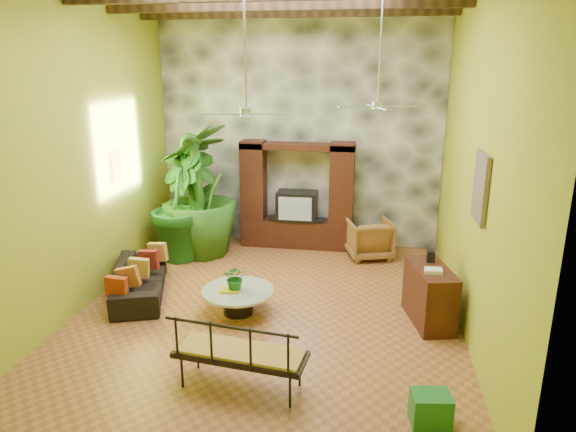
% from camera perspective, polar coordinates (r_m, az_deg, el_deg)
% --- Properties ---
extents(ground, '(7.00, 7.00, 0.00)m').
position_cam_1_polar(ground, '(8.49, -2.16, -10.39)').
color(ground, brown).
rests_on(ground, ground).
extents(back_wall, '(6.00, 0.02, 5.00)m').
position_cam_1_polar(back_wall, '(11.11, 1.32, 9.56)').
color(back_wall, '#A5AD27').
rests_on(back_wall, ground).
extents(left_wall, '(0.02, 7.00, 5.00)m').
position_cam_1_polar(left_wall, '(8.80, -22.01, 6.55)').
color(left_wall, '#A5AD27').
rests_on(left_wall, ground).
extents(right_wall, '(0.02, 7.00, 5.00)m').
position_cam_1_polar(right_wall, '(7.68, 20.25, 5.44)').
color(right_wall, '#A5AD27').
rests_on(right_wall, ground).
extents(stone_accent_wall, '(5.98, 0.10, 4.98)m').
position_cam_1_polar(stone_accent_wall, '(11.05, 1.28, 9.53)').
color(stone_accent_wall, '#393C40').
rests_on(stone_accent_wall, ground).
extents(entertainment_center, '(2.40, 0.55, 2.30)m').
position_cam_1_polar(entertainment_center, '(11.05, 1.01, 1.41)').
color(entertainment_center, black).
rests_on(entertainment_center, ground).
extents(ceiling_fan_front, '(1.28, 1.28, 1.86)m').
position_cam_1_polar(ceiling_fan_front, '(7.24, -4.69, 12.99)').
color(ceiling_fan_front, '#B9BABE').
rests_on(ceiling_fan_front, ceiling).
extents(ceiling_fan_back, '(1.28, 1.28, 1.86)m').
position_cam_1_polar(ceiling_fan_back, '(8.63, 10.00, 13.35)').
color(ceiling_fan_back, '#B9BABE').
rests_on(ceiling_fan_back, ceiling).
extents(wall_art_mask, '(0.06, 0.32, 0.55)m').
position_cam_1_polar(wall_art_mask, '(9.70, -18.55, 5.31)').
color(wall_art_mask, orange).
rests_on(wall_art_mask, left_wall).
extents(wall_art_painting, '(0.06, 0.70, 0.90)m').
position_cam_1_polar(wall_art_painting, '(7.13, 20.62, 2.98)').
color(wall_art_painting, navy).
rests_on(wall_art_painting, right_wall).
extents(sofa, '(1.38, 2.13, 0.58)m').
position_cam_1_polar(sofa, '(9.24, -16.14, -6.77)').
color(sofa, black).
rests_on(sofa, ground).
extents(wicker_armchair, '(1.07, 1.09, 0.80)m').
position_cam_1_polar(wicker_armchair, '(10.70, 8.99, -2.48)').
color(wicker_armchair, olive).
rests_on(wicker_armchair, ground).
extents(tall_plant_a, '(1.36, 1.50, 2.37)m').
position_cam_1_polar(tall_plant_a, '(10.95, -10.32, 2.18)').
color(tall_plant_a, '#245C18').
rests_on(tall_plant_a, ground).
extents(tall_plant_b, '(1.39, 1.55, 2.35)m').
position_cam_1_polar(tall_plant_b, '(10.58, -12.16, 1.52)').
color(tall_plant_b, '#185D1F').
rests_on(tall_plant_b, ground).
extents(tall_plant_c, '(1.88, 1.88, 2.74)m').
position_cam_1_polar(tall_plant_c, '(10.65, -9.83, 2.83)').
color(tall_plant_c, '#275917').
rests_on(tall_plant_c, ground).
extents(coffee_table, '(1.15, 1.15, 0.40)m').
position_cam_1_polar(coffee_table, '(8.33, -5.57, -9.05)').
color(coffee_table, black).
rests_on(coffee_table, ground).
extents(centerpiece_plant, '(0.46, 0.42, 0.43)m').
position_cam_1_polar(centerpiece_plant, '(8.18, -5.84, -6.79)').
color(centerpiece_plant, '#19601A').
rests_on(centerpiece_plant, coffee_table).
extents(yellow_tray, '(0.35, 0.27, 0.03)m').
position_cam_1_polar(yellow_tray, '(8.23, -6.50, -8.18)').
color(yellow_tray, yellow).
rests_on(yellow_tray, coffee_table).
extents(iron_bench, '(1.68, 0.78, 0.57)m').
position_cam_1_polar(iron_bench, '(6.38, -5.49, -14.77)').
color(iron_bench, black).
rests_on(iron_bench, ground).
extents(side_console, '(0.76, 1.21, 0.90)m').
position_cam_1_polar(side_console, '(8.23, 15.45, -8.45)').
color(side_console, '#341A10').
rests_on(side_console, ground).
extents(green_bin, '(0.47, 0.38, 0.37)m').
position_cam_1_polar(green_bin, '(6.25, 15.55, -19.95)').
color(green_bin, '#1B6728').
rests_on(green_bin, ground).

